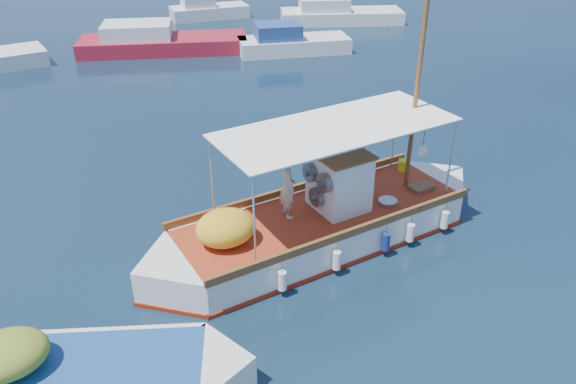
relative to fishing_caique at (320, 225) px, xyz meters
name	(u,v)px	position (x,y,z in m)	size (l,w,h in m)	color
ground	(325,240)	(0.16, -0.01, -0.54)	(160.00, 160.00, 0.00)	black
fishing_caique	(320,225)	(0.00, 0.00, 0.00)	(10.07, 3.66, 6.20)	white
dinghy	(62,383)	(-6.63, -2.73, -0.18)	(6.68, 3.57, 1.73)	white
bg_boat_n	(158,43)	(-0.06, 20.08, -0.05)	(9.45, 5.13, 1.80)	maroon
bg_boat_ne	(291,44)	(6.56, 17.08, -0.05)	(6.30, 3.32, 1.80)	silver
bg_boat_e	(338,15)	(12.26, 22.42, -0.05)	(8.30, 4.98, 1.80)	silver
bg_boat_far_n	(207,11)	(4.71, 27.08, -0.05)	(5.20, 2.17, 1.80)	silver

